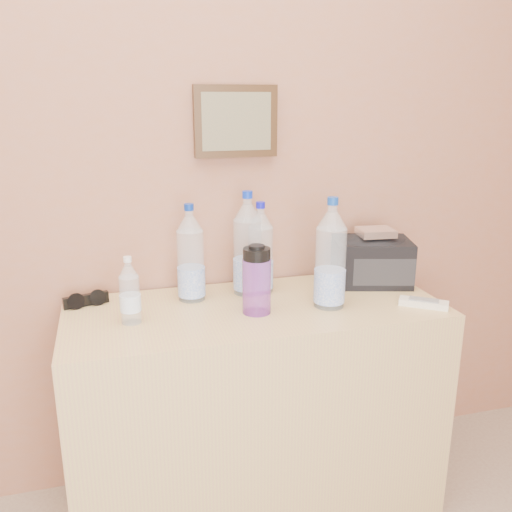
% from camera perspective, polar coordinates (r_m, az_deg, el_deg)
% --- Properties ---
extents(picture_frame, '(0.30, 0.03, 0.25)m').
position_cam_1_polar(picture_frame, '(1.98, -2.14, 13.97)').
color(picture_frame, '#382311').
rests_on(picture_frame, room_shell).
extents(dresser, '(1.28, 0.53, 0.80)m').
position_cam_1_polar(dresser, '(2.04, -0.03, -15.80)').
color(dresser, tan).
rests_on(dresser, ground).
extents(pet_large_a, '(0.09, 0.09, 0.34)m').
position_cam_1_polar(pet_large_a, '(1.88, -6.89, -0.21)').
color(pet_large_a, silver).
rests_on(pet_large_a, dresser).
extents(pet_large_b, '(0.10, 0.10, 0.37)m').
position_cam_1_polar(pet_large_b, '(1.93, -0.88, 0.75)').
color(pet_large_b, white).
rests_on(pet_large_b, dresser).
extents(pet_large_c, '(0.09, 0.09, 0.33)m').
position_cam_1_polar(pet_large_c, '(1.95, 0.47, 0.36)').
color(pet_large_c, silver).
rests_on(pet_large_c, dresser).
extents(pet_large_d, '(0.10, 0.10, 0.38)m').
position_cam_1_polar(pet_large_d, '(1.82, 7.84, -0.35)').
color(pet_large_d, '#C8EBF9').
rests_on(pet_large_d, dresser).
extents(pet_small, '(0.06, 0.06, 0.22)m').
position_cam_1_polar(pet_small, '(1.74, -13.14, -3.92)').
color(pet_small, white).
rests_on(pet_small, dresser).
extents(nalgene_bottle, '(0.09, 0.09, 0.23)m').
position_cam_1_polar(nalgene_bottle, '(1.77, 0.07, -2.52)').
color(nalgene_bottle, purple).
rests_on(nalgene_bottle, dresser).
extents(sunglasses, '(0.16, 0.09, 0.04)m').
position_cam_1_polar(sunglasses, '(1.94, -17.46, -4.45)').
color(sunglasses, black).
rests_on(sunglasses, dresser).
extents(ac_remote, '(0.16, 0.14, 0.02)m').
position_cam_1_polar(ac_remote, '(1.94, 17.23, -4.76)').
color(ac_remote, silver).
rests_on(ac_remote, dresser).
extents(toiletry_bag, '(0.33, 0.27, 0.19)m').
position_cam_1_polar(toiletry_bag, '(2.10, 12.07, -0.26)').
color(toiletry_bag, black).
rests_on(toiletry_bag, dresser).
extents(foil_packet, '(0.14, 0.12, 0.03)m').
position_cam_1_polar(foil_packet, '(2.05, 12.49, 2.46)').
color(foil_packet, silver).
rests_on(foil_packet, toiletry_bag).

